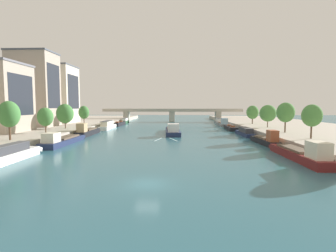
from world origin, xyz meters
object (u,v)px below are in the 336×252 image
(moored_boat_right_downstream, at_px, (230,128))
(moored_boat_right_lone, at_px, (301,154))
(barge_midriver, at_px, (173,130))
(moored_boat_left_far, at_px, (87,131))
(tree_right_third, at_px, (312,116))
(tree_right_past_mid, at_px, (253,112))
(moored_boat_right_upstream, at_px, (266,140))
(tree_right_midway, at_px, (286,112))
(tree_right_second, at_px, (268,113))
(tree_left_far, at_px, (45,117))
(moored_boat_right_midway, at_px, (223,124))
(tree_left_midway, at_px, (9,114))
(moored_boat_left_downstream, at_px, (125,121))
(moored_boat_right_end, at_px, (218,121))
(moored_boat_left_end, at_px, (13,154))
(bridge_far, at_px, (172,113))
(tree_left_third, at_px, (65,114))
(moored_boat_left_second, at_px, (108,126))
(moored_boat_left_upstream, at_px, (62,140))
(moored_boat_left_near, at_px, (120,124))
(moored_boat_right_far, at_px, (245,132))
(tree_left_by_lamp, at_px, (84,112))

(moored_boat_right_downstream, bearing_deg, moored_boat_right_lone, -89.54)
(barge_midriver, xyz_separation_m, moored_boat_left_far, (-23.38, -4.72, 0.10))
(tree_right_third, height_order, tree_right_past_mid, tree_right_third)
(moored_boat_right_upstream, relative_size, tree_right_midway, 1.77)
(tree_right_second, bearing_deg, tree_left_far, -164.18)
(moored_boat_right_midway, relative_size, tree_right_midway, 2.03)
(moored_boat_right_lone, distance_m, tree_left_midway, 50.23)
(moored_boat_left_downstream, height_order, tree_left_midway, tree_left_midway)
(tree_left_far, bearing_deg, moored_boat_right_end, 49.46)
(moored_boat_left_end, xyz_separation_m, bridge_far, (20.96, 93.27, 3.25))
(tree_left_third, bearing_deg, moored_boat_left_second, 67.63)
(moored_boat_left_downstream, height_order, moored_boat_right_midway, moored_boat_right_midway)
(tree_right_third, bearing_deg, moored_boat_left_upstream, 178.15)
(moored_boat_right_midway, relative_size, tree_left_far, 2.44)
(moored_boat_left_second, relative_size, moored_boat_right_downstream, 1.14)
(tree_left_midway, bearing_deg, barge_midriver, 42.75)
(moored_boat_right_midway, xyz_separation_m, tree_right_midway, (7.55, -41.13, 5.55))
(moored_boat_left_far, height_order, moored_boat_left_near, moored_boat_left_far)
(moored_boat_left_upstream, bearing_deg, moored_boat_right_upstream, 2.49)
(moored_boat_left_end, bearing_deg, moored_boat_right_end, 62.49)
(moored_boat_right_end, xyz_separation_m, tree_left_midway, (-49.53, -71.76, 5.46))
(moored_boat_right_upstream, bearing_deg, tree_left_third, 162.05)
(barge_midriver, bearing_deg, tree_left_third, -174.00)
(tree_left_far, bearing_deg, moored_boat_left_end, -72.12)
(moored_boat_right_end, xyz_separation_m, tree_right_third, (7.46, -67.28, 5.13))
(moored_boat_right_far, bearing_deg, tree_right_midway, -47.12)
(moored_boat_left_second, height_order, tree_left_by_lamp, tree_left_by_lamp)
(moored_boat_left_near, distance_m, tree_left_midway, 58.55)
(tree_left_by_lamp, relative_size, tree_right_past_mid, 0.98)
(moored_boat_left_far, bearing_deg, tree_right_past_mid, 23.37)
(moored_boat_right_lone, height_order, tree_left_far, tree_left_far)
(moored_boat_left_second, distance_m, tree_right_third, 62.78)
(moored_boat_left_second, xyz_separation_m, tree_right_third, (50.47, -37.00, 4.97))
(moored_boat_right_lone, bearing_deg, tree_left_third, 147.57)
(moored_boat_left_near, height_order, moored_boat_right_lone, moored_boat_right_lone)
(moored_boat_left_upstream, bearing_deg, moored_boat_right_midway, 50.27)
(tree_right_midway, bearing_deg, tree_left_third, 171.58)
(moored_boat_left_far, bearing_deg, moored_boat_left_upstream, -87.30)
(moored_boat_right_end, distance_m, tree_right_midway, 56.77)
(moored_boat_left_near, xyz_separation_m, tree_left_far, (-7.27, -44.49, 4.74))
(barge_midriver, height_order, moored_boat_right_end, barge_midriver)
(tree_left_midway, height_order, tree_right_second, tree_left_midway)
(barge_midriver, xyz_separation_m, tree_right_midway, (27.12, -11.65, 5.54))
(moored_boat_left_end, distance_m, moored_boat_left_downstream, 81.09)
(moored_boat_right_end, height_order, tree_right_midway, tree_right_midway)
(tree_left_by_lamp, bearing_deg, moored_boat_right_upstream, -30.39)
(moored_boat_left_far, relative_size, tree_left_by_lamp, 2.36)
(tree_left_third, bearing_deg, moored_boat_left_end, -77.33)
(moored_boat_left_far, height_order, tree_left_by_lamp, tree_left_by_lamp)
(tree_left_far, bearing_deg, bridge_far, 67.92)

